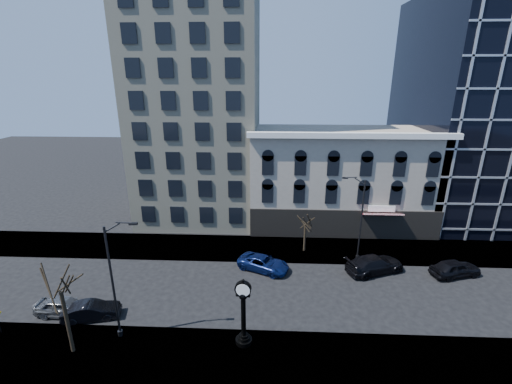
{
  "coord_description": "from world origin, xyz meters",
  "views": [
    {
      "loc": [
        3.34,
        -25.94,
        18.13
      ],
      "look_at": [
        2.0,
        4.0,
        8.0
      ],
      "focal_mm": 24.0,
      "sensor_mm": 36.0,
      "label": 1
    }
  ],
  "objects_px": {
    "street_clock": "(243,315)",
    "car_near_b": "(92,311)",
    "street_lamp_near": "(118,250)",
    "car_near_a": "(64,306)"
  },
  "relations": [
    {
      "from": "street_clock",
      "to": "car_near_a",
      "type": "relative_size",
      "value": 1.17
    },
    {
      "from": "street_clock",
      "to": "car_near_a",
      "type": "distance_m",
      "value": 14.9
    },
    {
      "from": "street_lamp_near",
      "to": "car_near_b",
      "type": "distance_m",
      "value": 7.6
    },
    {
      "from": "street_lamp_near",
      "to": "car_near_b",
      "type": "xyz_separation_m",
      "value": [
        -3.72,
        1.8,
        -6.38
      ]
    },
    {
      "from": "car_near_b",
      "to": "car_near_a",
      "type": "bearing_deg",
      "value": 67.46
    },
    {
      "from": "street_lamp_near",
      "to": "car_near_a",
      "type": "distance_m",
      "value": 9.08
    },
    {
      "from": "car_near_a",
      "to": "car_near_b",
      "type": "height_order",
      "value": "car_near_a"
    },
    {
      "from": "street_clock",
      "to": "car_near_b",
      "type": "bearing_deg",
      "value": 175.45
    },
    {
      "from": "street_lamp_near",
      "to": "car_near_b",
      "type": "bearing_deg",
      "value": 147.4
    },
    {
      "from": "street_clock",
      "to": "car_near_b",
      "type": "xyz_separation_m",
      "value": [
        -12.15,
        2.18,
        -1.78
      ]
    }
  ]
}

